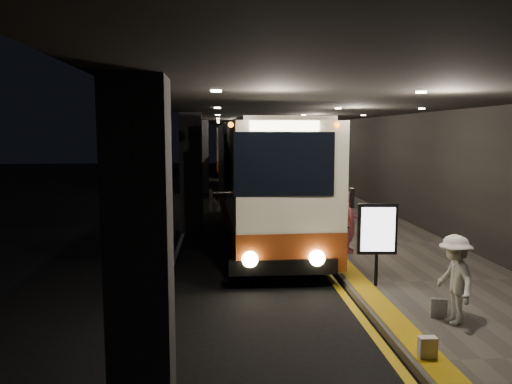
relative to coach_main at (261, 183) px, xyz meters
name	(u,v)px	position (x,y,z in m)	size (l,w,h in m)	color
ground	(236,257)	(-1.01, -3.04, -1.90)	(90.00, 90.00, 0.00)	black
lane_line_white	(186,226)	(-2.81, 1.96, -1.90)	(0.12, 50.00, 0.01)	silver
kerb_stripe_yellow	(290,225)	(1.34, 1.96, -1.90)	(0.18, 50.00, 0.01)	gold
sidewalk	(349,222)	(3.74, 1.96, -1.83)	(4.50, 50.00, 0.15)	#514C44
tactile_strip	(303,221)	(1.84, 1.96, -1.75)	(0.50, 50.00, 0.01)	gold
terminal_wall	(407,149)	(5.99, 1.96, 1.10)	(0.10, 50.00, 6.00)	black
support_columns	(191,173)	(-2.51, 0.96, 0.30)	(0.80, 24.80, 4.40)	black
canopy	(295,108)	(1.49, 1.96, 2.70)	(9.00, 50.00, 0.40)	black
coach_main	(261,183)	(0.00, 0.00, 0.00)	(3.04, 12.80, 3.97)	beige
coach_second	(242,162)	(0.01, 15.44, -0.21)	(3.07, 11.40, 3.54)	beige
coach_third	(235,151)	(-0.02, 28.72, 0.03)	(3.31, 12.91, 4.02)	beige
passenger_boarding	(350,221)	(2.38, -3.16, -0.84)	(0.67, 0.44, 1.83)	#AD5164
passenger_waiting_white	(455,279)	(2.87, -8.78, -0.92)	(1.08, 0.50, 1.67)	#BAB9B3
bag_polka	(438,308)	(2.71, -8.52, -1.57)	(0.31, 0.13, 0.37)	black
bag_plain	(428,347)	(1.79, -10.18, -1.58)	(0.28, 0.16, 0.34)	silver
info_sign	(377,231)	(2.14, -6.46, -0.45)	(0.91, 0.18, 1.93)	black
stanchion_post	(346,248)	(1.80, -4.97, -1.20)	(0.05, 0.05, 1.10)	black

